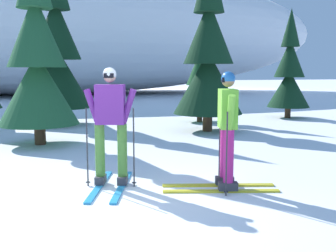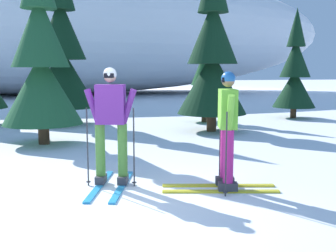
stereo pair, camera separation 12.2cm
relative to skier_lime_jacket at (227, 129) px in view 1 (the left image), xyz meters
name	(u,v)px [view 1 (the left image)]	position (x,y,z in m)	size (l,w,h in m)	color
ground_plane	(93,210)	(-2.03, -0.42, -0.92)	(120.00, 120.00, 0.00)	white
skier_lime_jacket	(227,129)	(0.00, 0.00, 0.00)	(1.78, 0.82, 1.77)	gold
skier_purple_jacket	(111,124)	(-1.64, 0.65, 0.05)	(0.92, 1.76, 1.83)	#2893CC
pine_tree_left	(37,59)	(-2.86, 4.63, 1.13)	(1.89, 1.89, 4.90)	#47301E
pine_tree_center_left	(57,52)	(-2.41, 8.22, 1.43)	(2.17, 2.17, 5.62)	#47301E
pine_tree_center_right	(208,56)	(1.80, 5.62, 1.25)	(2.00, 2.00, 5.19)	#47301E
pine_tree_right	(200,81)	(2.29, 7.72, 0.49)	(1.30, 1.30, 3.37)	#47301E
pine_tree_far_right	(289,73)	(5.90, 8.03, 0.76)	(1.55, 1.55, 4.02)	#47301E
snow_ridge_background	(40,31)	(-3.53, 25.80, 3.64)	(42.16, 17.88, 9.11)	white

